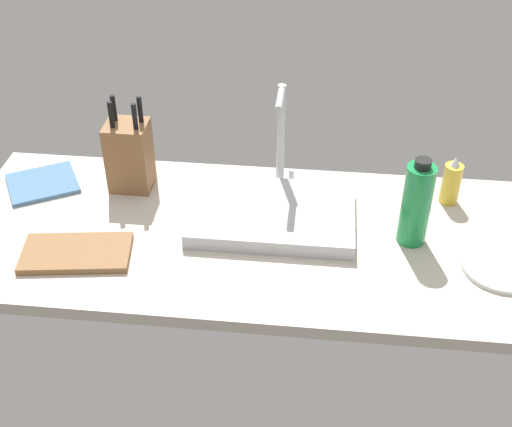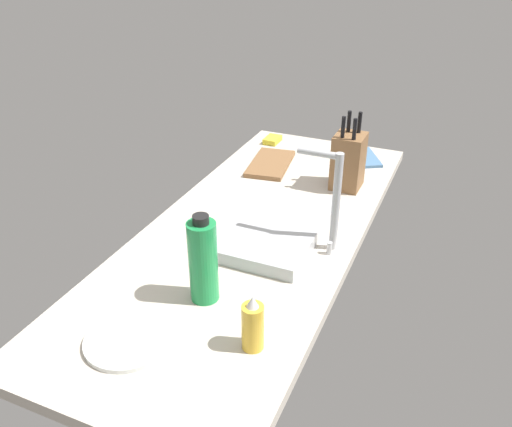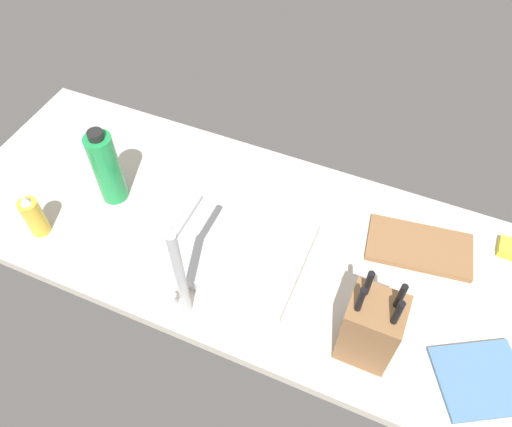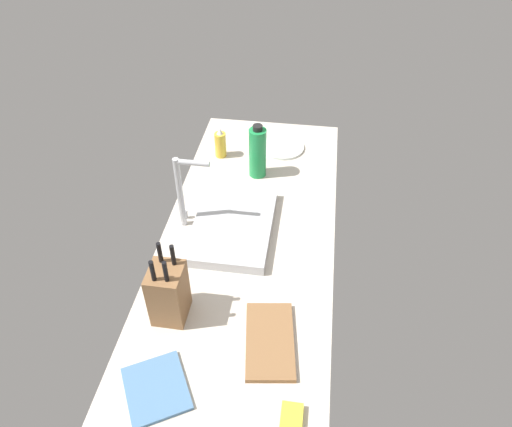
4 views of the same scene
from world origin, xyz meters
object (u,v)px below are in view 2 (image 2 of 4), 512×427
object	(u,v)px
faucet	(332,195)
knife_block	(348,161)
soap_bottle	(253,325)
sink_basin	(272,228)
dinner_plate	(128,340)
dish_sponge	(272,140)
cutting_board	(270,164)
water_bottle	(203,261)
dish_towel	(356,158)

from	to	relation	value
faucet	knife_block	bearing A→B (deg)	-172.23
faucet	soap_bottle	world-z (taller)	faucet
faucet	soap_bottle	bearing A→B (deg)	-4.70
sink_basin	dinner_plate	size ratio (longest dim) A/B	2.14
soap_bottle	dish_sponge	bearing A→B (deg)	-160.26
soap_bottle	sink_basin	bearing A→B (deg)	-163.37
cutting_board	soap_bottle	xyz separation A→B (cm)	(97.86, 34.98, 5.55)
cutting_board	water_bottle	distance (cm)	88.07
faucet	cutting_board	distance (cm)	65.19
soap_bottle	dish_towel	size ratio (longest dim) A/B	0.76
knife_block	dish_sponge	size ratio (longest dim) A/B	3.12
faucet	water_bottle	distance (cm)	43.64
cutting_board	sink_basin	bearing A→B (deg)	22.61
dinner_plate	sink_basin	bearing A→B (deg)	167.40
dinner_plate	dish_towel	world-z (taller)	same
sink_basin	dinner_plate	distance (cm)	60.80
faucet	dish_towel	bearing A→B (deg)	-172.91
faucet	dinner_plate	xyz separation A→B (cm)	(58.76, -31.88, -17.39)
knife_block	sink_basin	bearing A→B (deg)	-16.44
water_bottle	dish_towel	distance (cm)	107.68
dish_towel	dish_sponge	bearing A→B (deg)	-95.60
dish_towel	dish_sponge	world-z (taller)	dish_sponge
knife_block	dish_sponge	distance (cm)	52.59
faucet	sink_basin	bearing A→B (deg)	-91.71
dinner_plate	faucet	bearing A→B (deg)	151.51
water_bottle	dinner_plate	world-z (taller)	water_bottle
water_bottle	dinner_plate	size ratio (longest dim) A/B	1.20
soap_bottle	dish_sponge	xyz separation A→B (cm)	(-121.88, -43.74, -5.25)
sink_basin	dish_towel	bearing A→B (deg)	171.78
water_bottle	faucet	bearing A→B (deg)	147.80
cutting_board	soap_bottle	distance (cm)	104.07
faucet	dinner_plate	distance (cm)	69.07
water_bottle	soap_bottle	bearing A→B (deg)	57.95
faucet	dish_sponge	xyz separation A→B (cm)	(-73.42, -47.73, -16.79)
dish_sponge	dish_towel	bearing A→B (deg)	84.40
cutting_board	faucet	bearing A→B (deg)	38.27
knife_block	water_bottle	world-z (taller)	knife_block
water_bottle	dish_sponge	distance (cm)	113.20
cutting_board	dish_towel	bearing A→B (deg)	123.68
knife_block	water_bottle	bearing A→B (deg)	-11.86
knife_block	faucet	bearing A→B (deg)	8.08
water_bottle	dish_towel	size ratio (longest dim) A/B	1.29
dish_towel	water_bottle	bearing A→B (deg)	-7.71
knife_block	cutting_board	bearing A→B (deg)	-100.65
sink_basin	dish_towel	size ratio (longest dim) A/B	2.30
faucet	soap_bottle	xyz separation A→B (cm)	(48.46, -3.99, -11.54)
soap_bottle	cutting_board	bearing A→B (deg)	-160.33
knife_block	soap_bottle	size ratio (longest dim) A/B	1.91
knife_block	water_bottle	xyz separation A→B (cm)	(79.53, -17.15, 1.19)
sink_basin	dish_sponge	bearing A→B (deg)	-158.23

